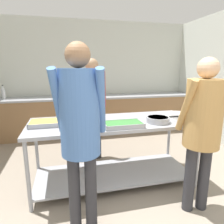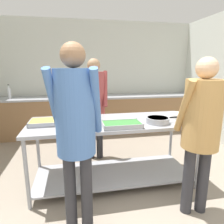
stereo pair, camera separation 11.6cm
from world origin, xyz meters
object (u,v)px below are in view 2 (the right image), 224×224
(serving_tray_greens, at_px, (81,118))
(sauce_pan, at_px, (158,120))
(guest_serving_left, at_px, (201,122))
(plate_stack, at_px, (179,116))
(serving_tray_vegetables, at_px, (47,122))
(water_bottle, at_px, (9,92))
(guest_serving_right, at_px, (76,122))
(serving_tray_roast, at_px, (122,125))
(cook_behind_counter, at_px, (94,98))

(serving_tray_greens, relative_size, sauce_pan, 0.90)
(guest_serving_left, bearing_deg, plate_stack, 77.38)
(serving_tray_vegetables, distance_m, water_bottle, 2.39)
(serving_tray_vegetables, relative_size, guest_serving_right, 0.23)
(guest_serving_right, bearing_deg, plate_stack, 27.66)
(serving_tray_roast, bearing_deg, serving_tray_vegetables, 162.56)
(serving_tray_greens, xyz_separation_m, sauce_pan, (0.94, -0.32, 0.02))
(guest_serving_left, bearing_deg, sauce_pan, 111.87)
(serving_tray_greens, bearing_deg, sauce_pan, -18.83)
(sauce_pan, bearing_deg, water_bottle, 135.32)
(serving_tray_vegetables, bearing_deg, sauce_pan, -8.90)
(plate_stack, bearing_deg, sauce_pan, -156.62)
(serving_tray_greens, xyz_separation_m, guest_serving_left, (1.17, -0.87, 0.13))
(serving_tray_greens, height_order, serving_tray_roast, same)
(guest_serving_left, xyz_separation_m, water_bottle, (-2.62, 2.92, 0.01))
(plate_stack, relative_size, guest_serving_left, 0.16)
(water_bottle, bearing_deg, serving_tray_roast, -51.84)
(serving_tray_greens, xyz_separation_m, guest_serving_right, (-0.08, -0.89, 0.20))
(plate_stack, height_order, guest_serving_right, guest_serving_right)
(serving_tray_roast, relative_size, plate_stack, 1.75)
(guest_serving_left, relative_size, cook_behind_counter, 0.98)
(serving_tray_vegetables, xyz_separation_m, cook_behind_counter, (0.68, 0.78, 0.16))
(guest_serving_left, height_order, cook_behind_counter, cook_behind_counter)
(serving_tray_roast, relative_size, water_bottle, 1.53)
(serving_tray_vegetables, bearing_deg, plate_stack, -1.64)
(sauce_pan, distance_m, guest_serving_right, 1.19)
(plate_stack, xyz_separation_m, guest_serving_left, (-0.16, -0.72, 0.12))
(serving_tray_greens, bearing_deg, plate_stack, -6.76)
(serving_tray_vegetables, height_order, plate_stack, plate_stack)
(serving_tray_greens, bearing_deg, water_bottle, 125.35)
(serving_tray_roast, distance_m, water_bottle, 3.10)
(guest_serving_right, distance_m, cook_behind_counter, 1.60)
(sauce_pan, height_order, water_bottle, water_bottle)
(sauce_pan, distance_m, water_bottle, 3.38)
(plate_stack, relative_size, cook_behind_counter, 0.16)
(sauce_pan, bearing_deg, guest_serving_right, -150.82)
(serving_tray_vegetables, bearing_deg, guest_serving_left, -25.65)
(guest_serving_right, bearing_deg, water_bottle, 115.03)
(serving_tray_roast, xyz_separation_m, plate_stack, (0.87, 0.23, 0.01))
(guest_serving_right, height_order, water_bottle, guest_serving_right)
(serving_tray_vegetables, distance_m, guest_serving_right, 0.89)
(serving_tray_vegetables, height_order, guest_serving_left, guest_serving_left)
(serving_tray_vegetables, xyz_separation_m, water_bottle, (-1.02, 2.16, 0.14))
(plate_stack, height_order, guest_serving_left, guest_serving_left)
(sauce_pan, bearing_deg, serving_tray_roast, -172.41)
(guest_serving_right, bearing_deg, sauce_pan, 29.18)
(serving_tray_greens, relative_size, guest_serving_right, 0.22)
(guest_serving_left, relative_size, water_bottle, 5.48)
(serving_tray_vegetables, xyz_separation_m, sauce_pan, (1.37, -0.22, 0.02))
(cook_behind_counter, bearing_deg, serving_tray_roast, -78.76)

